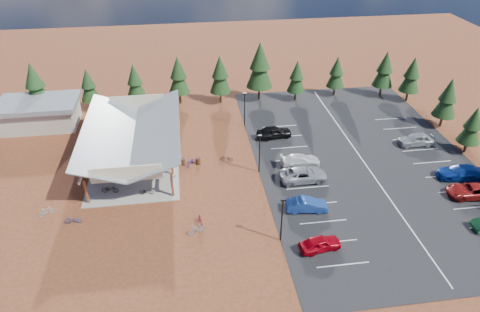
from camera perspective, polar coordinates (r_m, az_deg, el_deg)
ground at (r=50.04m, az=-2.71°, el=-3.85°), size 140.00×140.00×0.00m
asphalt_lot at (r=56.71m, az=15.91°, el=-0.38°), size 27.00×44.00×0.04m
concrete_pad at (r=56.11m, az=-13.64°, el=-0.35°), size 10.60×18.60×0.10m
bike_pavilion at (r=54.22m, az=-14.15°, el=3.00°), size 11.65×19.40×4.97m
outbuilding at (r=67.68m, az=-25.13°, el=5.19°), size 11.00×7.00×3.90m
lamp_post_0 at (r=41.11m, az=5.61°, el=-8.10°), size 0.50×0.25×5.14m
lamp_post_1 at (r=50.59m, az=2.62°, el=0.66°), size 0.50×0.25×5.14m
lamp_post_2 at (r=60.96m, az=0.62°, el=6.55°), size 0.50×0.25×5.14m
trash_bin_0 at (r=53.72m, az=-7.66°, el=-0.74°), size 0.60×0.60×0.90m
trash_bin_1 at (r=53.62m, az=-5.63°, el=-0.66°), size 0.60×0.60×0.90m
pine_0 at (r=69.63m, az=-25.68°, el=8.64°), size 3.61×3.61×8.41m
pine_1 at (r=69.30m, az=-19.55°, el=8.92°), size 2.85×2.85×6.65m
pine_2 at (r=68.00m, az=-13.85°, el=9.63°), size 3.01×3.01×7.01m
pine_3 at (r=67.94m, az=-8.22°, el=10.63°), size 3.32×3.32×7.73m
pine_4 at (r=67.49m, az=-2.68°, el=10.81°), size 3.34×3.34×7.78m
pine_5 at (r=68.08m, az=2.65°, el=12.00°), size 4.11×4.11×9.58m
pine_6 at (r=69.04m, az=7.57°, el=10.47°), size 2.87×2.87×6.69m
pine_7 at (r=71.94m, az=12.74°, el=10.87°), size 2.87×2.87×6.68m
pine_8 at (r=73.60m, az=18.73°, el=10.93°), size 3.27×3.27×7.63m
pine_11 at (r=61.47m, az=28.60°, el=3.62°), size 2.79×2.79×6.51m
pine_12 at (r=66.72m, az=25.95°, el=6.99°), size 3.17×3.17×7.38m
pine_13 at (r=73.20m, az=21.93°, el=10.05°), size 3.17×3.17×7.38m
bike_0 at (r=50.51m, az=-16.96°, el=-4.24°), size 1.96×0.93×0.99m
bike_1 at (r=54.98m, az=-17.42°, el=-1.09°), size 1.62×0.92×0.94m
bike_2 at (r=58.15m, az=-15.41°, el=1.14°), size 1.63×1.00×0.81m
bike_3 at (r=60.81m, az=-14.23°, el=2.94°), size 1.87×0.75×1.09m
bike_4 at (r=49.24m, az=-12.36°, el=-4.62°), size 1.67×0.73×0.85m
bike_5 at (r=52.97m, az=-10.46°, el=-1.36°), size 1.70×0.96×0.98m
bike_6 at (r=58.59m, az=-10.81°, el=2.11°), size 1.87×1.14×0.93m
bike_7 at (r=59.30m, az=-11.13°, el=2.54°), size 1.82×1.01×1.06m
bike_9 at (r=49.78m, az=-24.38°, el=-6.73°), size 1.75×1.14×1.02m
bike_10 at (r=47.64m, az=-21.37°, el=-7.96°), size 1.74×0.63×0.91m
bike_11 at (r=44.51m, az=-5.28°, el=-8.51°), size 0.80×1.79×1.04m
bike_13 at (r=43.44m, az=-5.78°, el=-9.70°), size 1.93×1.08×1.12m
bike_14 at (r=53.45m, az=-6.64°, el=-0.81°), size 1.30×1.91×0.95m
bike_15 at (r=55.94m, az=-8.99°, el=0.63°), size 1.56×1.22×0.94m
bike_16 at (r=53.97m, az=-1.80°, el=-0.29°), size 1.71×1.09×0.85m
car_0 at (r=42.21m, az=10.63°, el=-11.39°), size 4.31×2.29×1.40m
car_1 at (r=46.37m, az=8.89°, el=-6.46°), size 4.60×2.05×1.47m
car_2 at (r=50.78m, az=8.44°, el=-2.47°), size 5.72×2.78×1.57m
car_3 at (r=53.43m, az=8.05°, el=-0.58°), size 4.98×2.07×1.44m
car_4 at (r=59.05m, az=4.59°, el=3.20°), size 4.94×2.38×1.63m
car_6 at (r=54.29m, az=28.48°, el=-4.10°), size 5.58×3.06×1.48m
car_7 at (r=56.93m, az=27.37°, el=-1.96°), size 5.88×3.23×1.62m
car_8 at (r=61.77m, az=22.43°, el=2.07°), size 4.90×2.06×1.65m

